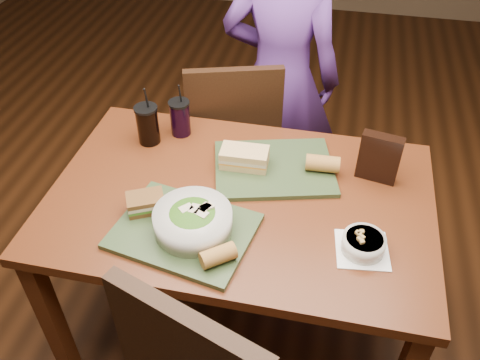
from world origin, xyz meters
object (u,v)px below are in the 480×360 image
chip_bag (379,158)px  baguette_far (323,164)px  dining_table (240,214)px  tray_far (274,168)px  cup_berry (180,118)px  salad_bowl (193,220)px  soup_bowl (363,244)px  cup_cola (148,124)px  chair_far (239,140)px  baguette_near (218,255)px  sandwich_far (244,157)px  diner (280,79)px  sandwich_near (146,203)px  tray_near (184,231)px

chip_bag → baguette_far: bearing=-163.5°
dining_table → baguette_far: 0.34m
tray_far → cup_berry: size_ratio=1.90×
salad_bowl → chip_bag: (0.55, 0.39, 0.03)m
baguette_far → soup_bowl: bearing=-65.3°
cup_cola → salad_bowl: bearing=-55.1°
chair_far → cup_cola: (-0.27, -0.38, 0.31)m
baguette_near → cup_berry: bearing=116.2°
dining_table → soup_bowl: bearing=-21.3°
sandwich_far → cup_cola: size_ratio=0.71×
diner → sandwich_near: bearing=76.7°
sandwich_near → cup_cola: size_ratio=0.59×
baguette_far → cup_berry: cup_berry is taller
sandwich_far → baguette_near: bearing=-87.9°
tray_far → sandwich_near: size_ratio=2.97×
dining_table → baguette_far: baguette_far is taller
chip_bag → tray_near: bearing=-134.5°
sandwich_far → cup_berry: size_ratio=0.77×
cup_berry → soup_bowl: bearing=-33.2°
tray_near → baguette_near: (0.14, -0.10, 0.04)m
tray_near → salad_bowl: salad_bowl is taller
baguette_near → cup_cola: size_ratio=0.44×
diner → chip_bag: bearing=129.1°
tray_near → sandwich_far: sandwich_far is taller
sandwich_near → baguette_near: bearing=-30.2°
baguette_far → sandwich_near: bearing=-149.5°
salad_bowl → cup_berry: (-0.20, 0.51, 0.01)m
diner → tray_near: (-0.15, -1.01, 0.01)m
dining_table → chip_bag: (0.45, 0.19, 0.18)m
tray_near → tray_far: size_ratio=1.00×
tray_far → dining_table: bearing=-120.0°
chair_far → diner: 0.33m
diner → sandwich_far: 0.66m
soup_bowl → sandwich_far: bearing=144.6°
tray_near → sandwich_near: sandwich_near is taller
salad_bowl → sandwich_far: size_ratio=1.43×
tray_far → cup_cola: (-0.50, 0.07, 0.07)m
tray_far → soup_bowl: soup_bowl is taller
baguette_far → cup_cola: cup_cola is taller
chip_bag → baguette_near: bearing=-120.5°
chair_far → diner: diner is taller
sandwich_near → cup_berry: size_ratio=0.64×
tray_far → chair_far: bearing=116.5°
chair_far → cup_berry: (-0.17, -0.31, 0.30)m
chair_far → baguette_far: (0.40, -0.44, 0.28)m
chair_far → soup_bowl: size_ratio=5.33×
diner → salad_bowl: (-0.12, -1.00, 0.06)m
soup_bowl → baguette_far: 0.37m
dining_table → cup_cola: bearing=150.5°
sandwich_near → baguette_near: size_ratio=1.35×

